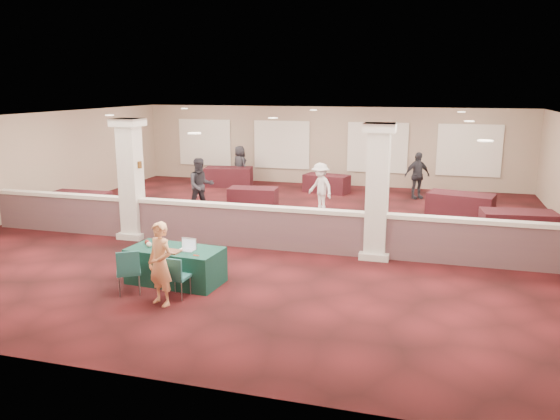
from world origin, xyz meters
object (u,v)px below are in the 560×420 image
(far_table_back_left, at_px, (229,177))
(attendee_c, at_px, (417,175))
(far_table_back_right, at_px, (460,206))
(attendee_b, at_px, (320,187))
(near_table, at_px, (176,265))
(far_table_front_left, at_px, (80,204))
(attendee_d, at_px, (240,165))
(far_table_front_right, at_px, (518,226))
(far_table_front_center, at_px, (253,197))
(woman, at_px, (160,264))
(far_table_back_center, at_px, (327,184))
(attendee_a, at_px, (201,186))
(conf_chair_side, at_px, (128,268))
(conf_chair_main, at_px, (176,274))

(far_table_back_left, relative_size, attendee_c, 1.11)
(far_table_back_right, xyz_separation_m, attendee_b, (-4.39, -0.20, 0.40))
(far_table_back_right, distance_m, attendee_b, 4.41)
(near_table, distance_m, far_table_back_left, 11.29)
(far_table_front_left, relative_size, attendee_d, 1.14)
(far_table_front_right, relative_size, attendee_c, 1.12)
(far_table_back_left, relative_size, far_table_back_right, 0.97)
(far_table_front_center, distance_m, attendee_b, 2.37)
(far_table_back_left, distance_m, attendee_d, 0.73)
(woman, height_order, attendee_c, attendee_c)
(far_table_back_center, relative_size, attendee_d, 1.05)
(woman, relative_size, attendee_d, 0.99)
(woman, relative_size, far_table_front_left, 0.87)
(attendee_c, relative_size, attendee_d, 1.06)
(far_table_back_center, height_order, attendee_a, attendee_a)
(woman, relative_size, far_table_front_right, 0.84)
(far_table_back_right, relative_size, attendee_d, 1.21)
(conf_chair_side, relative_size, far_table_back_right, 0.47)
(conf_chair_main, xyz_separation_m, attendee_a, (-2.52, 6.86, 0.40))
(far_table_front_right, distance_m, attendee_a, 9.47)
(woman, bearing_deg, near_table, 125.15)
(conf_chair_side, distance_m, attendee_d, 12.44)
(woman, distance_m, far_table_front_right, 9.67)
(near_table, bearing_deg, woman, -71.92)
(conf_chair_side, relative_size, far_table_front_center, 0.57)
(far_table_back_left, height_order, attendee_d, attendee_d)
(far_table_back_left, bearing_deg, attendee_d, 57.55)
(conf_chair_side, bearing_deg, far_table_back_center, 49.77)
(far_table_back_right, relative_size, attendee_c, 1.14)
(woman, bearing_deg, attendee_a, 130.01)
(woman, bearing_deg, far_table_back_center, 107.63)
(far_table_front_right, distance_m, far_table_back_center, 8.07)
(far_table_front_left, xyz_separation_m, far_table_back_center, (6.78, 5.95, -0.03))
(far_table_back_center, distance_m, attendee_d, 3.92)
(attendee_c, bearing_deg, attendee_a, -179.33)
(far_table_back_center, relative_size, attendee_a, 0.95)
(conf_chair_main, xyz_separation_m, woman, (-0.13, -0.34, 0.30))
(attendee_a, bearing_deg, far_table_back_center, 18.03)
(conf_chair_side, bearing_deg, far_table_front_left, 100.69)
(far_table_back_center, distance_m, attendee_a, 5.60)
(near_table, bearing_deg, far_table_back_left, 110.20)
(far_table_front_right, xyz_separation_m, far_table_back_right, (-1.40, 2.09, 0.01))
(far_table_front_right, bearing_deg, far_table_back_right, 123.79)
(far_table_front_right, bearing_deg, conf_chair_side, -141.15)
(attendee_a, bearing_deg, conf_chair_side, -114.17)
(far_table_back_right, bearing_deg, conf_chair_main, -123.41)
(far_table_front_center, bearing_deg, conf_chair_main, -81.68)
(attendee_a, bearing_deg, far_table_back_right, -26.12)
(far_table_back_left, relative_size, attendee_a, 1.06)
(far_table_back_left, xyz_separation_m, attendee_c, (7.52, -0.50, 0.47))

